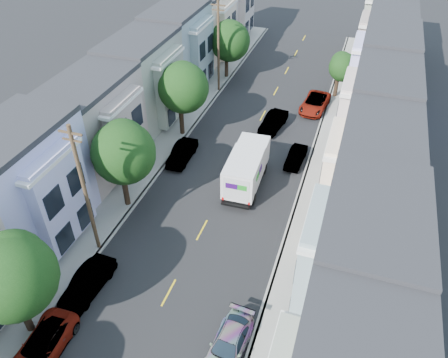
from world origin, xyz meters
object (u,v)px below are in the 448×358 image
object	(u,v)px
tree_e	(229,41)
utility_pole_far	(218,47)
fedex_truck	(246,167)
parked_left_b	(42,347)
parked_right_b	(228,345)
lead_sedan	(273,122)
parked_right_d	(315,103)
tree_b	(11,277)
tree_far_r	(342,67)
parked_left_d	(182,153)
parked_left_c	(88,283)
tree_d	(182,88)
utility_pole_near	(85,192)
tree_c	(122,153)
parked_right_c	(296,157)

from	to	relation	value
tree_e	utility_pole_far	world-z (taller)	utility_pole_far
fedex_truck	parked_left_b	world-z (taller)	fedex_truck
parked_right_b	parked_left_b	bearing A→B (deg)	-156.42
lead_sedan	parked_right_d	distance (m)	6.18
tree_b	fedex_truck	xyz separation A→B (m)	(7.86, 17.32, -3.11)
utility_pole_far	parked_right_b	size ratio (longest dim) A/B	2.26
lead_sedan	parked_left_b	world-z (taller)	lead_sedan
tree_far_r	lead_sedan	xyz separation A→B (m)	(-5.29, -8.93, -2.80)
parked_left_d	parked_right_b	bearing A→B (deg)	-60.57
utility_pole_far	fedex_truck	xyz separation A→B (m)	(7.86, -15.72, -3.37)
tree_e	parked_left_c	bearing A→B (deg)	-87.58
tree_d	utility_pole_near	world-z (taller)	utility_pole_near
tree_d	parked_right_d	world-z (taller)	tree_d
parked_right_b	parked_right_d	size ratio (longest dim) A/B	0.83
tree_b	utility_pole_near	bearing A→B (deg)	89.99
lead_sedan	parked_left_c	distance (m)	24.17
lead_sedan	parked_right_b	world-z (taller)	lead_sedan
tree_e	parked_right_b	xyz separation A→B (m)	(11.20, -34.40, -3.86)
tree_b	lead_sedan	distance (m)	28.31
tree_c	tree_far_r	size ratio (longest dim) A/B	1.45
parked_right_b	parked_left_d	bearing A→B (deg)	124.93
parked_left_b	parked_left_d	world-z (taller)	parked_left_d
fedex_truck	tree_d	bearing A→B (deg)	142.20
fedex_truck	parked_left_c	world-z (taller)	fedex_truck
parked_left_b	tree_b	bearing A→B (deg)	141.00
utility_pole_far	parked_left_c	bearing A→B (deg)	-87.28
utility_pole_near	parked_left_b	xyz separation A→B (m)	(1.40, -8.07, -4.49)
tree_b	parked_left_c	distance (m)	5.67
tree_d	parked_left_c	bearing A→B (deg)	-85.86
tree_e	parked_right_c	xyz separation A→B (m)	(11.20, -15.05, -3.91)
parked_right_b	parked_right_c	world-z (taller)	parked_right_b
tree_c	tree_d	world-z (taller)	tree_c
parked_right_b	parked_right_c	size ratio (longest dim) A/B	1.20
tree_d	tree_far_r	world-z (taller)	tree_d
parked_left_d	parked_right_c	distance (m)	10.19
fedex_truck	parked_right_d	bearing A→B (deg)	75.18
tree_b	parked_left_b	distance (m)	4.57
tree_e	parked_left_b	size ratio (longest dim) A/B	1.44
tree_d	parked_left_b	xyz separation A→B (m)	(1.40, -24.01, -4.36)
tree_d	utility_pole_far	bearing A→B (deg)	89.99
utility_pole_near	tree_d	bearing A→B (deg)	90.01
parked_right_c	tree_far_r	bearing A→B (deg)	85.49
fedex_truck	parked_left_d	bearing A→B (deg)	163.73
tree_far_r	parked_right_c	size ratio (longest dim) A/B	1.38
tree_c	utility_pole_far	world-z (taller)	utility_pole_far
fedex_truck	parked_right_c	xyz separation A→B (m)	(3.34, 4.42, -1.16)
parked_left_c	parked_right_b	size ratio (longest dim) A/B	0.99
tree_far_r	utility_pole_near	xyz separation A→B (m)	(-13.20, -28.76, 1.61)
utility_pole_far	utility_pole_near	bearing A→B (deg)	-90.00
tree_far_r	fedex_truck	world-z (taller)	tree_far_r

